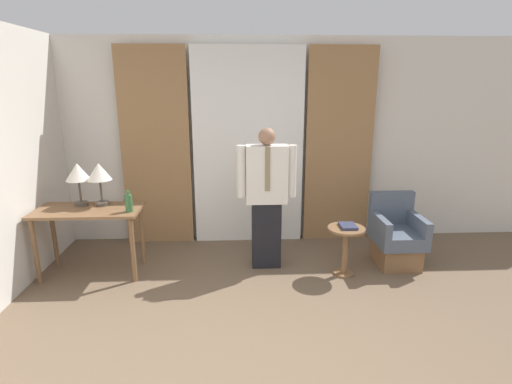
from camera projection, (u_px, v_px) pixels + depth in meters
name	position (u px, v px, depth m)	size (l,w,h in m)	color
wall_back	(248.00, 142.00, 5.37)	(10.00, 0.06, 2.70)	silver
curtain_sheer_center	(248.00, 148.00, 5.26)	(1.45, 0.06, 2.58)	white
curtain_drape_left	(156.00, 149.00, 5.20)	(0.89, 0.06, 2.58)	#997047
curtain_drape_right	(339.00, 147.00, 5.31)	(0.89, 0.06, 2.58)	#997047
desk	(89.00, 219.00, 4.45)	(1.15, 0.58, 0.77)	brown
table_lamp_left	(78.00, 174.00, 4.44)	(0.27, 0.27, 0.49)	#4C4238
table_lamp_right	(99.00, 174.00, 4.45)	(0.27, 0.27, 0.49)	#4C4238
bottle_near_edge	(129.00, 203.00, 4.30)	(0.08, 0.08, 0.24)	#336638
person	(267.00, 194.00, 4.56)	(0.67, 0.22, 1.65)	black
armchair	(396.00, 238.00, 4.78)	(0.53, 0.62, 0.84)	brown
side_table	(345.00, 243.00, 4.47)	(0.41, 0.41, 0.57)	brown
book	(348.00, 226.00, 4.43)	(0.17, 0.22, 0.03)	#2D334C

